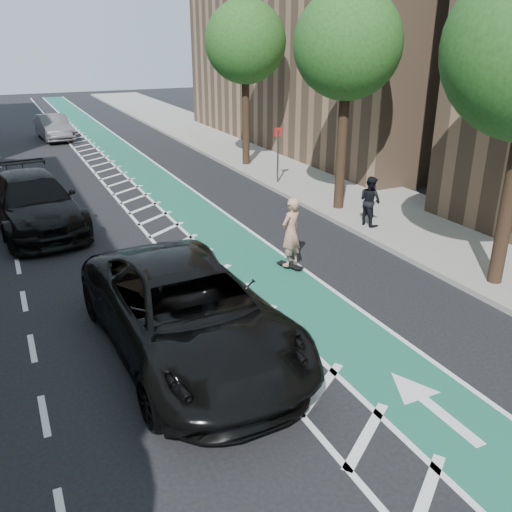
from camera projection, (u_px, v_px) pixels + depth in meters
ground at (217, 370)px, 10.57m from camera, size 120.00×120.00×0.00m
bike_lane at (193, 211)px, 20.13m from camera, size 2.00×90.00×0.01m
buffer_strip at (153, 217)px, 19.53m from camera, size 1.40×90.00×0.01m
sidewalk_right at (340, 190)px, 22.69m from camera, size 5.00×90.00×0.15m
curb_right at (288, 196)px, 21.71m from camera, size 0.12×90.00×0.16m
tree_r_c at (343, 45)px, 18.24m from camera, size 4.20×4.20×7.90m
tree_r_d at (245, 42)px, 24.92m from camera, size 4.20×4.20×7.90m
sign_post at (278, 155)px, 23.13m from camera, size 0.35×0.08×2.47m
skateboard at (290, 265)px, 15.17m from camera, size 0.53×0.82×0.11m
skateboarder at (291, 232)px, 14.80m from camera, size 0.83×0.71×1.94m
suv_near at (188, 312)px, 10.84m from camera, size 3.38×6.79×1.85m
suv_far at (33, 202)px, 18.04m from camera, size 3.23×6.49×1.81m
car_grey at (54, 127)px, 33.83m from camera, size 1.99×4.74×1.52m
pedestrian at (370, 201)px, 17.95m from camera, size 0.73×0.88×1.66m
barrel_a at (20, 233)px, 16.76m from camera, size 0.60×0.60×0.82m
barrel_b at (29, 215)px, 18.23m from camera, size 0.71×0.71×0.97m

